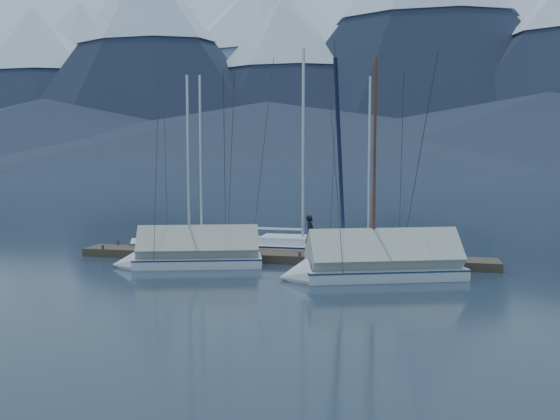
# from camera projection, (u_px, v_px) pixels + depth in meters

# --- Properties ---
(ground) EXTENTS (1000.00, 1000.00, 0.00)m
(ground) POSITION_uv_depth(u_px,v_px,m) (269.00, 269.00, 23.58)
(ground) COLOR black
(ground) RESTS_ON ground
(mountain_range) EXTENTS (877.00, 584.00, 150.50)m
(mountain_range) POSITION_uv_depth(u_px,v_px,m) (413.00, 73.00, 377.59)
(mountain_range) COLOR #475675
(mountain_range) RESTS_ON ground
(dock) EXTENTS (18.00, 1.50, 0.54)m
(dock) POSITION_uv_depth(u_px,v_px,m) (280.00, 258.00, 25.51)
(dock) COLOR #382D23
(dock) RESTS_ON ground
(mooring_posts) EXTENTS (15.12, 1.52, 0.35)m
(mooring_posts) POSITION_uv_depth(u_px,v_px,m) (269.00, 252.00, 25.60)
(mooring_posts) COLOR #382D23
(mooring_posts) RESTS_ON ground
(sailboat_open_left) EXTENTS (7.17, 4.70, 9.24)m
(sailboat_open_left) POSITION_uv_depth(u_px,v_px,m) (212.00, 244.00, 29.29)
(sailboat_open_left) COLOR silver
(sailboat_open_left) RESTS_ON ground
(sailboat_open_mid) EXTENTS (7.78, 3.32, 10.22)m
(sailboat_open_mid) POSITION_uv_depth(u_px,v_px,m) (314.00, 251.00, 27.07)
(sailboat_open_mid) COLOR white
(sailboat_open_mid) RESTS_ON ground
(sailboat_open_right) EXTENTS (6.79, 2.88, 8.87)m
(sailboat_open_right) POSITION_uv_depth(u_px,v_px,m) (378.00, 251.00, 27.12)
(sailboat_open_right) COLOR silver
(sailboat_open_right) RESTS_ON ground
(sailboat_covered_near) EXTENTS (7.12, 4.24, 8.87)m
(sailboat_covered_near) POSITION_uv_depth(u_px,v_px,m) (369.00, 266.00, 21.80)
(sailboat_covered_near) COLOR silver
(sailboat_covered_near) RESTS_ON ground
(sailboat_covered_far) EXTENTS (6.32, 3.52, 8.49)m
(sailboat_covered_far) POSITION_uv_depth(u_px,v_px,m) (187.00, 256.00, 24.20)
(sailboat_covered_far) COLOR silver
(sailboat_covered_far) RESTS_ON ground
(person) EXTENTS (0.49, 0.66, 1.64)m
(person) POSITION_uv_depth(u_px,v_px,m) (310.00, 234.00, 25.44)
(person) COLOR black
(person) RESTS_ON dock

